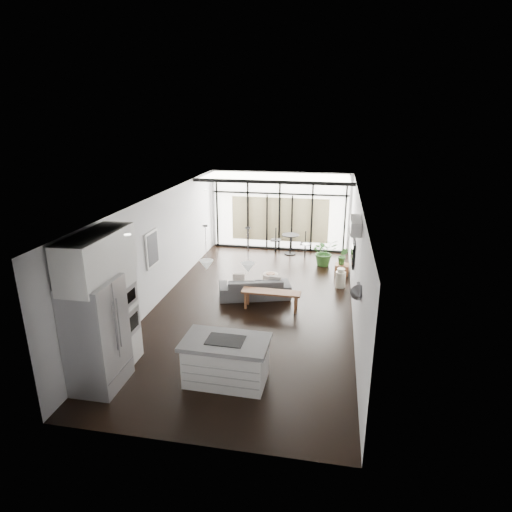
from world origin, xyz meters
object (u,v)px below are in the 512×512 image
(sofa, at_px, (255,284))
(tv, at_px, (353,251))
(island, at_px, (226,361))
(pouf, at_px, (270,280))
(milk_can, at_px, (341,278))
(console_bench, at_px, (271,300))
(fridge, at_px, (97,335))

(sofa, bearing_deg, tv, 173.98)
(island, bearing_deg, sofa, 94.28)
(tv, bearing_deg, sofa, -169.40)
(pouf, distance_m, tv, 2.54)
(sofa, xyz_separation_m, milk_can, (2.28, 1.13, -0.09))
(milk_can, bearing_deg, sofa, -153.55)
(console_bench, relative_size, tv, 1.36)
(island, bearing_deg, pouf, 90.15)
(milk_can, xyz_separation_m, tv, (0.26, -0.66, 1.02))
(pouf, bearing_deg, island, -91.22)
(island, bearing_deg, milk_can, 68.75)
(console_bench, xyz_separation_m, pouf, (-0.25, 1.52, -0.06))
(island, relative_size, fridge, 0.77)
(island, distance_m, milk_can, 5.42)
(island, xyz_separation_m, console_bench, (0.35, 3.22, -0.19))
(island, xyz_separation_m, pouf, (0.10, 4.74, -0.25))
(pouf, xyz_separation_m, milk_can, (1.98, 0.26, 0.10))
(sofa, xyz_separation_m, pouf, (0.30, 0.88, -0.19))
(sofa, bearing_deg, console_bench, 113.59)
(fridge, bearing_deg, island, 12.94)
(console_bench, xyz_separation_m, milk_can, (1.74, 1.78, 0.04))
(milk_can, distance_m, tv, 1.24)
(sofa, height_order, pouf, sofa)
(pouf, bearing_deg, console_bench, -80.78)
(pouf, height_order, milk_can, milk_can)
(pouf, xyz_separation_m, tv, (2.24, -0.40, 1.12))
(pouf, bearing_deg, fridge, -113.81)
(console_bench, height_order, pouf, console_bench)
(fridge, xyz_separation_m, tv, (4.56, 4.85, 0.28))
(fridge, relative_size, sofa, 1.07)
(fridge, relative_size, console_bench, 1.36)
(island, relative_size, milk_can, 2.77)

